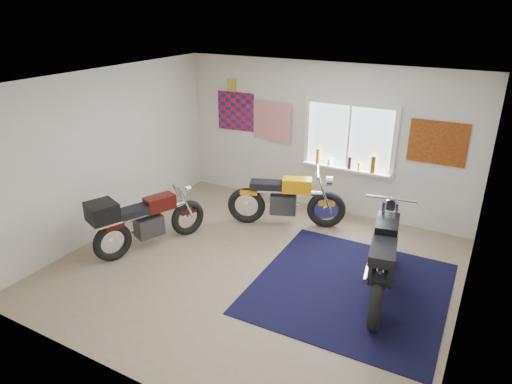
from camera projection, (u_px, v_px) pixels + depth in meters
The scene contains 10 objects.
ground at pixel (255, 268), 6.73m from camera, with size 5.50×5.50×0.00m, color #9E896B.
room_shell at pixel (255, 163), 6.09m from camera, with size 5.50×5.50×5.50m.
navy_rug at pixel (350, 288), 6.25m from camera, with size 2.50×2.60×0.01m, color black.
window_assembly at pixel (349, 142), 7.97m from camera, with size 1.66×0.17×1.26m.
oil_bottles at pixel (350, 162), 8.01m from camera, with size 1.10×0.09×0.30m.
flag_display at pixel (232, 85), 8.75m from camera, with size 1.60×0.10×1.17m.
triumph_poster at pixel (438, 143), 7.26m from camera, with size 0.90×0.03×0.70m, color #A54C14.
yellow_triumph at pixel (286, 201), 7.87m from camera, with size 1.95×0.93×1.03m.
black_chrome_bike at pixel (383, 259), 5.99m from camera, with size 0.71×2.24×1.15m.
maroon_tourer at pixel (142, 220), 7.04m from camera, with size 1.00×1.87×0.98m.
Camera 1 is at (2.80, -5.05, 3.63)m, focal length 32.00 mm.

